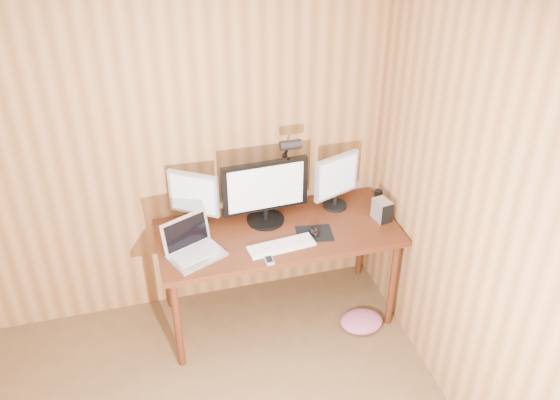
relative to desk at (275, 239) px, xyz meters
name	(u,v)px	position (x,y,z in m)	size (l,w,h in m)	color
desk	(275,239)	(0.00, 0.00, 0.00)	(1.60, 0.70, 0.75)	#471E0E
monitor_center	(265,191)	(-0.05, 0.06, 0.36)	(0.58, 0.25, 0.45)	black
monitor_left	(194,198)	(-0.52, 0.14, 0.33)	(0.31, 0.22, 0.40)	black
monitor_right	(336,180)	(0.46, 0.10, 0.34)	(0.34, 0.17, 0.40)	black
laptop	(192,246)	(-0.58, -0.17, 0.18)	(0.40, 0.36, 0.24)	silver
keyboard	(281,246)	(-0.03, -0.26, 0.13)	(0.44, 0.18, 0.02)	white
mousepad	(314,234)	(0.22, -0.17, 0.12)	(0.23, 0.19, 0.00)	black
mouse	(315,231)	(0.22, -0.17, 0.14)	(0.07, 0.11, 0.04)	black
hard_drive	(382,210)	(0.72, -0.13, 0.19)	(0.11, 0.15, 0.15)	silver
phone	(269,260)	(-0.14, -0.37, 0.13)	(0.05, 0.10, 0.01)	silver
speaker	(378,198)	(0.75, 0.03, 0.19)	(0.05, 0.05, 0.13)	black
desk_lamp	(288,162)	(0.13, 0.16, 0.50)	(0.14, 0.20, 0.61)	black
fabric_pile	(361,321)	(0.54, -0.35, -0.58)	(0.31, 0.25, 0.10)	#B15575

